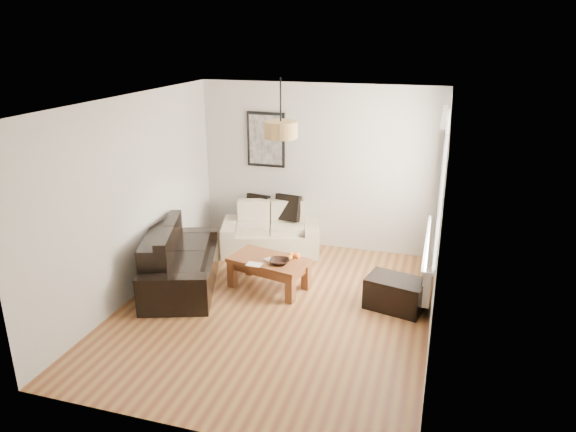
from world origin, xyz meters
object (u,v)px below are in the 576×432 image
(loveseat_cream, at_px, (271,229))
(ottoman, at_px, (395,293))
(sofa_leather, at_px, (181,259))
(coffee_table, at_px, (269,273))

(loveseat_cream, xyz_separation_m, ottoman, (2.09, -1.30, -0.17))
(loveseat_cream, relative_size, sofa_leather, 0.83)
(sofa_leather, distance_m, coffee_table, 1.21)
(sofa_leather, bearing_deg, coffee_table, -96.72)
(sofa_leather, height_order, ottoman, sofa_leather)
(loveseat_cream, bearing_deg, ottoman, -48.38)
(sofa_leather, xyz_separation_m, ottoman, (2.88, 0.18, -0.19))
(ottoman, bearing_deg, loveseat_cream, 148.07)
(loveseat_cream, xyz_separation_m, coffee_table, (0.38, -1.22, -0.16))
(loveseat_cream, height_order, sofa_leather, sofa_leather)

